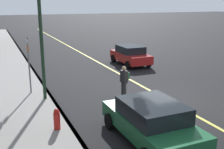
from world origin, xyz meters
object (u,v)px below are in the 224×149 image
Objects in this scene: car_red at (130,55)px; car_green at (151,120)px; traffic_light_mast at (78,10)px; fire_hydrant at (57,121)px; street_sign_post at (29,62)px; pedestrian_with_backpack at (124,80)px.

car_green is (-11.03, 4.86, -0.02)m from car_red.
traffic_light_mast is 6.61× the size of fire_hydrant.
street_sign_post is 4.93m from fire_hydrant.
car_red is 4.17× the size of fire_hydrant.
fire_hydrant is (-4.74, -0.30, -1.29)m from street_sign_post.
car_red is 8.76m from traffic_light_mast.
pedestrian_with_backpack is 1.73× the size of fire_hydrant.
car_red is at bearing -45.38° from traffic_light_mast.
traffic_light_mast reaches higher than street_sign_post.
car_red is at bearing -40.05° from fire_hydrant.
fire_hydrant is (-2.47, 3.93, -0.48)m from pedestrian_with_backpack.
car_green is at bearing 156.22° from car_red.
car_green is 6.51m from traffic_light_mast.
car_green is 3.42m from fire_hydrant.
street_sign_post is at bearing 62.45° from traffic_light_mast.
fire_hydrant is at bearing 150.52° from traffic_light_mast.
fire_hydrant is (1.86, 2.85, -0.28)m from car_green.
street_sign_post is 3.19× the size of fire_hydrant.
car_green is 1.40× the size of street_sign_post.
traffic_light_mast is at bearing 134.62° from car_red.
traffic_light_mast reaches higher than fire_hydrant.
pedestrian_with_backpack is 4.67m from fire_hydrant.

